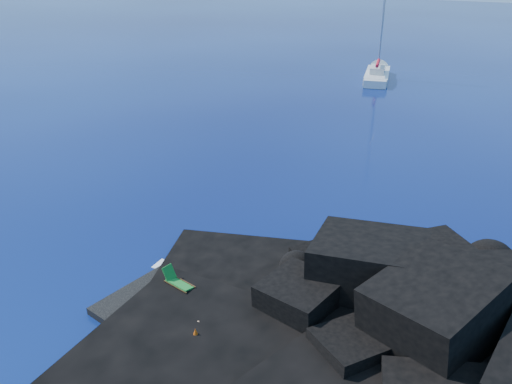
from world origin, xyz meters
TOP-DOWN VIEW (x-y plane):
  - ground at (0.00, 0.00)m, footprint 400.00×400.00m
  - headland at (13.00, 3.00)m, footprint 24.00×24.00m
  - beach at (4.50, 0.50)m, footprint 9.08×6.86m
  - surf_foam at (5.00, 5.00)m, footprint 10.00×8.00m
  - sailboat at (-5.95, 51.09)m, footprint 6.94×14.37m
  - deck_chair at (2.60, 1.25)m, footprint 1.64×0.87m
  - towel at (4.48, -0.25)m, footprint 1.92×1.13m
  - sunbather at (4.48, -0.25)m, footprint 1.77×0.72m
  - marker_cone at (5.34, -1.00)m, footprint 0.41×0.41m

SIDE VIEW (x-z plane):
  - ground at x=0.00m, z-range 0.00..0.00m
  - headland at x=13.00m, z-range -1.80..1.80m
  - beach at x=4.50m, z-range -0.35..0.35m
  - surf_foam at x=5.00m, z-range -0.03..0.03m
  - sailboat at x=-5.95m, z-range -7.40..7.40m
  - towel at x=4.48m, z-range 0.35..0.40m
  - sunbather at x=4.48m, z-range 0.40..0.65m
  - marker_cone at x=5.34m, z-range 0.35..0.91m
  - deck_chair at x=2.60m, z-range 0.35..1.43m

